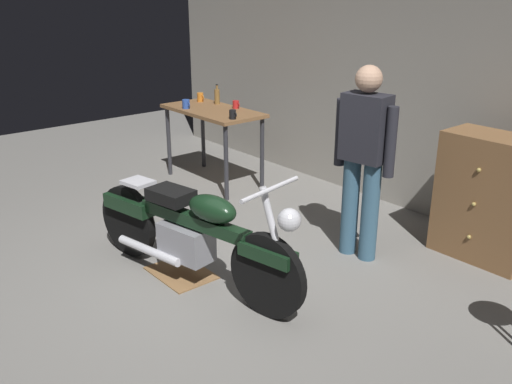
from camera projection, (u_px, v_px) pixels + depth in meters
name	position (u px, v px, depth m)	size (l,w,h in m)	color
ground_plane	(191.00, 290.00, 4.40)	(12.00, 12.00, 0.00)	gray
back_wall	(419.00, 61.00, 5.55)	(8.00, 0.12, 3.10)	gray
workbench	(213.00, 118.00, 6.56)	(1.30, 0.64, 0.90)	brown
motorcycle	(191.00, 231.00, 4.37)	(2.17, 0.75, 1.00)	black
person_standing	(364.00, 155.00, 4.66)	(0.57, 0.27, 1.67)	#3A6079
wooden_dresser	(488.00, 198.00, 4.77)	(0.80, 0.47, 1.10)	brown
drip_tray	(181.00, 273.00, 4.65)	(0.56, 0.40, 0.01)	olive
mug_red_diner	(236.00, 105.00, 6.53)	(0.11, 0.07, 0.09)	red
mug_black_matte	(233.00, 114.00, 6.01)	(0.11, 0.07, 0.10)	black
mug_orange_travel	(200.00, 97.00, 6.91)	(0.11, 0.08, 0.11)	orange
mug_blue_enamel	(186.00, 104.00, 6.53)	(0.12, 0.09, 0.10)	#2D51AD
bottle	(217.00, 96.00, 6.76)	(0.06, 0.06, 0.24)	olive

